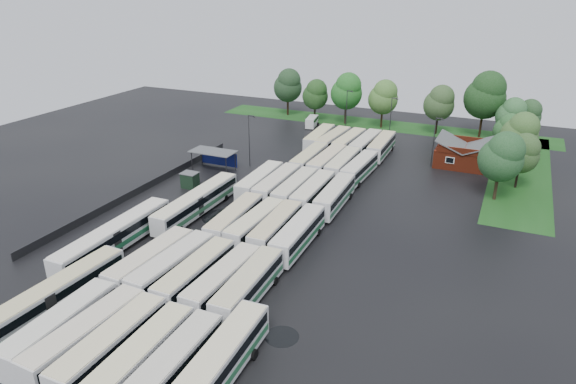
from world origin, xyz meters
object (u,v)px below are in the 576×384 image
at_px(artic_bus_west_a, 50,299).
at_px(artic_bus_east, 204,384).
at_px(minibus, 312,121).
at_px(brick_building, 464,156).

relative_size(artic_bus_west_a, artic_bus_east, 0.94).
bearing_deg(minibus, brick_building, -30.09).
bearing_deg(artic_bus_east, brick_building, 77.90).
bearing_deg(artic_bus_east, artic_bus_west_a, 167.55).
distance_m(brick_building, minibus, 38.30).
distance_m(brick_building, artic_bus_west_a, 73.42).
height_order(brick_building, artic_bus_west_a, brick_building).
xyz_separation_m(artic_bus_west_a, minibus, (-2.74, 78.99, -0.59)).
height_order(artic_bus_west_a, minibus, artic_bus_west_a).
distance_m(artic_bus_east, minibus, 86.14).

